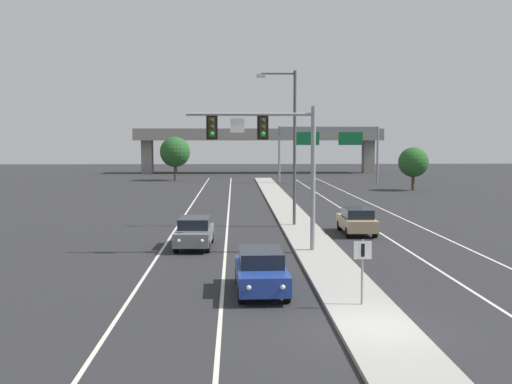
{
  "coord_description": "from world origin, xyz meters",
  "views": [
    {
      "loc": [
        -4.25,
        -17.77,
        5.66
      ],
      "look_at": [
        -3.2,
        11.54,
        3.2
      ],
      "focal_mm": 43.23,
      "sensor_mm": 36.0,
      "label": 1
    }
  ],
  "objects_px": {
    "car_receding_tan": "(357,220)",
    "tree_far_left_a": "(176,152)",
    "median_sign_post": "(362,262)",
    "car_oncoming_blue": "(261,271)",
    "highway_sign_gantry": "(329,137)",
    "car_oncoming_grey": "(194,232)",
    "overhead_signal_mast": "(273,148)",
    "tree_far_right_b": "(413,162)",
    "tree_far_left_c": "(175,152)",
    "street_lamp_median": "(291,138)"
  },
  "relations": [
    {
      "from": "highway_sign_gantry",
      "to": "tree_far_left_a",
      "type": "height_order",
      "value": "highway_sign_gantry"
    },
    {
      "from": "median_sign_post",
      "to": "highway_sign_gantry",
      "type": "height_order",
      "value": "highway_sign_gantry"
    },
    {
      "from": "median_sign_post",
      "to": "car_oncoming_grey",
      "type": "xyz_separation_m",
      "value": [
        -6.4,
        12.18,
        -0.77
      ]
    },
    {
      "from": "car_oncoming_blue",
      "to": "highway_sign_gantry",
      "type": "relative_size",
      "value": 0.34
    },
    {
      "from": "highway_sign_gantry",
      "to": "car_receding_tan",
      "type": "bearing_deg",
      "value": -96.52
    },
    {
      "from": "overhead_signal_mast",
      "to": "tree_far_left_c",
      "type": "height_order",
      "value": "overhead_signal_mast"
    },
    {
      "from": "car_oncoming_grey",
      "to": "car_oncoming_blue",
      "type": "bearing_deg",
      "value": -72.42
    },
    {
      "from": "overhead_signal_mast",
      "to": "highway_sign_gantry",
      "type": "distance_m",
      "value": 51.19
    },
    {
      "from": "car_oncoming_blue",
      "to": "tree_far_left_c",
      "type": "xyz_separation_m",
      "value": [
        -9.31,
        64.66,
        3.21
      ]
    },
    {
      "from": "car_receding_tan",
      "to": "tree_far_right_b",
      "type": "distance_m",
      "value": 34.67
    },
    {
      "from": "street_lamp_median",
      "to": "car_receding_tan",
      "type": "bearing_deg",
      "value": -40.98
    },
    {
      "from": "median_sign_post",
      "to": "car_oncoming_blue",
      "type": "bearing_deg",
      "value": 144.1
    },
    {
      "from": "tree_far_right_b",
      "to": "overhead_signal_mast",
      "type": "bearing_deg",
      "value": -115.58
    },
    {
      "from": "highway_sign_gantry",
      "to": "street_lamp_median",
      "type": "bearing_deg",
      "value": -102.11
    },
    {
      "from": "overhead_signal_mast",
      "to": "highway_sign_gantry",
      "type": "height_order",
      "value": "highway_sign_gantry"
    },
    {
      "from": "median_sign_post",
      "to": "street_lamp_median",
      "type": "height_order",
      "value": "street_lamp_median"
    },
    {
      "from": "median_sign_post",
      "to": "car_receding_tan",
      "type": "bearing_deg",
      "value": 79.28
    },
    {
      "from": "car_oncoming_grey",
      "to": "tree_far_right_b",
      "type": "distance_m",
      "value": 42.88
    },
    {
      "from": "car_receding_tan",
      "to": "tree_far_right_b",
      "type": "xyz_separation_m",
      "value": [
        12.84,
        32.11,
        2.38
      ]
    },
    {
      "from": "overhead_signal_mast",
      "to": "highway_sign_gantry",
      "type": "relative_size",
      "value": 0.54
    },
    {
      "from": "tree_far_right_b",
      "to": "tree_far_left_a",
      "type": "relative_size",
      "value": 0.88
    },
    {
      "from": "overhead_signal_mast",
      "to": "car_oncoming_grey",
      "type": "distance_m",
      "value": 6.3
    },
    {
      "from": "street_lamp_median",
      "to": "tree_far_right_b",
      "type": "bearing_deg",
      "value": 60.2
    },
    {
      "from": "highway_sign_gantry",
      "to": "tree_far_left_a",
      "type": "relative_size",
      "value": 2.39
    },
    {
      "from": "car_oncoming_grey",
      "to": "tree_far_left_a",
      "type": "bearing_deg",
      "value": 96.07
    },
    {
      "from": "car_receding_tan",
      "to": "tree_far_left_a",
      "type": "bearing_deg",
      "value": 103.64
    },
    {
      "from": "tree_far_left_a",
      "to": "overhead_signal_mast",
      "type": "bearing_deg",
      "value": -81.2
    },
    {
      "from": "overhead_signal_mast",
      "to": "car_oncoming_grey",
      "type": "height_order",
      "value": "overhead_signal_mast"
    },
    {
      "from": "median_sign_post",
      "to": "car_oncoming_grey",
      "type": "relative_size",
      "value": 0.49
    },
    {
      "from": "overhead_signal_mast",
      "to": "median_sign_post",
      "type": "height_order",
      "value": "overhead_signal_mast"
    },
    {
      "from": "tree_far_left_a",
      "to": "highway_sign_gantry",
      "type": "bearing_deg",
      "value": -52.25
    },
    {
      "from": "car_receding_tan",
      "to": "tree_far_left_c",
      "type": "height_order",
      "value": "tree_far_left_c"
    },
    {
      "from": "car_oncoming_grey",
      "to": "highway_sign_gantry",
      "type": "distance_m",
      "value": 50.72
    },
    {
      "from": "median_sign_post",
      "to": "car_oncoming_grey",
      "type": "bearing_deg",
      "value": 117.74
    },
    {
      "from": "overhead_signal_mast",
      "to": "street_lamp_median",
      "type": "xyz_separation_m",
      "value": [
        1.79,
        9.41,
        0.5
      ]
    },
    {
      "from": "overhead_signal_mast",
      "to": "tree_far_left_a",
      "type": "bearing_deg",
      "value": 98.8
    },
    {
      "from": "car_receding_tan",
      "to": "highway_sign_gantry",
      "type": "xyz_separation_m",
      "value": [
        5.01,
        43.9,
        5.34
      ]
    },
    {
      "from": "median_sign_post",
      "to": "car_oncoming_blue",
      "type": "xyz_separation_m",
      "value": [
        -3.3,
        2.39,
        -0.77
      ]
    },
    {
      "from": "overhead_signal_mast",
      "to": "tree_far_right_b",
      "type": "bearing_deg",
      "value": 64.42
    },
    {
      "from": "car_oncoming_blue",
      "to": "street_lamp_median",
      "type": "bearing_deg",
      "value": 81.08
    },
    {
      "from": "car_oncoming_blue",
      "to": "tree_far_left_a",
      "type": "height_order",
      "value": "tree_far_left_a"
    },
    {
      "from": "car_oncoming_grey",
      "to": "median_sign_post",
      "type": "bearing_deg",
      "value": -62.26
    },
    {
      "from": "highway_sign_gantry",
      "to": "tree_far_left_a",
      "type": "xyz_separation_m",
      "value": [
        -22.82,
        29.47,
        -2.55
      ]
    },
    {
      "from": "overhead_signal_mast",
      "to": "tree_far_right_b",
      "type": "distance_m",
      "value": 42.52
    },
    {
      "from": "highway_sign_gantry",
      "to": "tree_far_right_b",
      "type": "bearing_deg",
      "value": -56.43
    },
    {
      "from": "tree_far_right_b",
      "to": "car_oncoming_grey",
      "type": "bearing_deg",
      "value": -121.51
    },
    {
      "from": "tree_far_left_c",
      "to": "tree_far_left_a",
      "type": "relative_size",
      "value": 1.11
    },
    {
      "from": "highway_sign_gantry",
      "to": "median_sign_post",
      "type": "bearing_deg",
      "value": -97.68
    },
    {
      "from": "median_sign_post",
      "to": "tree_far_right_b",
      "type": "bearing_deg",
      "value": 71.83
    },
    {
      "from": "overhead_signal_mast",
      "to": "car_oncoming_blue",
      "type": "relative_size",
      "value": 1.6
    }
  ]
}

